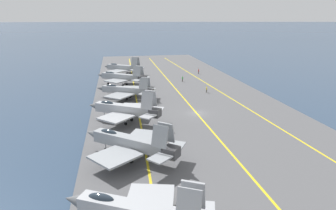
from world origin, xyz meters
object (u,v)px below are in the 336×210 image
parked_jet_second (131,143)px  parked_jet_third (125,109)px  crew_green_vest (182,79)px  crew_yellow_vest (207,89)px  parked_jet_sixth (123,68)px  crew_red_vest (199,71)px  parked_jet_fifth (122,77)px  parked_jet_fourth (126,90)px

parked_jet_second → parked_jet_third: size_ratio=0.98×
crew_green_vest → crew_yellow_vest: size_ratio=1.01×
parked_jet_third → parked_jet_sixth: bearing=-1.5°
crew_green_vest → crew_red_vest: 14.57m
parked_jet_fifth → crew_yellow_vest: 25.56m
parked_jet_third → crew_yellow_vest: 30.61m
parked_jet_fourth → crew_red_vest: (29.15, -27.18, -1.25)m
parked_jet_second → parked_jet_fifth: 47.96m
parked_jet_third → parked_jet_sixth: (49.64, -1.30, -0.18)m
parked_jet_sixth → crew_red_vest: bearing=-96.0°
parked_jet_sixth → crew_green_vest: bearing=-128.7°
parked_jet_second → crew_yellow_vest: size_ratio=8.69×
parked_jet_fourth → parked_jet_third: bearing=177.1°
parked_jet_fifth → crew_yellow_vest: size_ratio=9.27×
crew_yellow_vest → parked_jet_fourth: bearing=96.7°
parked_jet_third → crew_yellow_vest: size_ratio=8.84×
parked_jet_third → crew_red_vest: (46.85, -28.08, -1.77)m
crew_yellow_vest → parked_jet_third: bearing=131.5°
parked_jet_sixth → crew_green_vest: (-14.56, -18.18, -1.62)m
parked_jet_fourth → crew_yellow_vest: (2.56, -21.97, -1.29)m
parked_jet_sixth → crew_yellow_vest: size_ratio=8.57×
parked_jet_third → crew_green_vest: parked_jet_third is taller
parked_jet_sixth → crew_red_vest: parked_jet_sixth is taller
parked_jet_fourth → crew_yellow_vest: bearing=-83.3°
parked_jet_second → parked_jet_fourth: parked_jet_second is taller
parked_jet_fourth → parked_jet_second: bearing=179.0°
parked_jet_fourth → parked_jet_fifth: 14.62m
parked_jet_sixth → parked_jet_second: bearing=179.1°
crew_green_vest → crew_yellow_vest: (-14.82, -3.39, -0.01)m
parked_jet_fifth → crew_green_vest: size_ratio=9.15×
parked_jet_third → parked_jet_fifth: size_ratio=0.95×
parked_jet_fifth → crew_red_vest: parked_jet_fifth is taller
parked_jet_third → parked_jet_fifth: 32.31m
crew_red_vest → parked_jet_sixth: bearing=84.0°
parked_jet_second → crew_yellow_vest: parked_jet_second is taller
parked_jet_second → crew_yellow_vest: (35.92, -22.58, -1.58)m
parked_jet_third → parked_jet_fourth: parked_jet_third is taller
crew_green_vest → crew_red_vest: size_ratio=0.97×
parked_jet_sixth → crew_yellow_vest: bearing=-143.7°
parked_jet_fifth → crew_green_vest: (2.78, -19.08, -1.78)m
parked_jet_fifth → parked_jet_sixth: bearing=-3.0°
parked_jet_sixth → crew_yellow_vest: (-29.38, -21.57, -1.63)m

